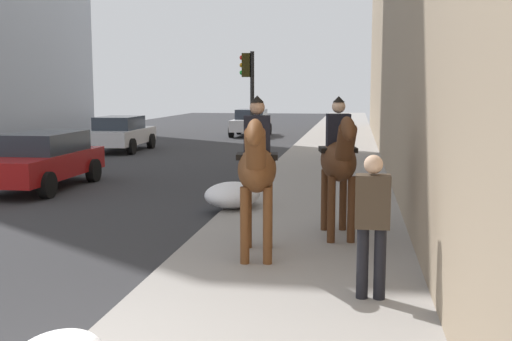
{
  "coord_description": "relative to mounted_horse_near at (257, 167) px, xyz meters",
  "views": [
    {
      "loc": [
        -4.89,
        -2.66,
        2.57
      ],
      "look_at": [
        4.0,
        -1.26,
        1.4
      ],
      "focal_mm": 44.32,
      "sensor_mm": 36.0,
      "label": 1
    }
  ],
  "objects": [
    {
      "name": "mounted_horse_far",
      "position": [
        1.43,
        -1.13,
        -0.02
      ],
      "size": [
        2.14,
        0.8,
        2.33
      ],
      "rotation": [
        0.0,
        0.0,
        3.31
      ],
      "color": "#4C2B16",
      "rests_on": "sidewalk_slab"
    },
    {
      "name": "car_far_lane",
      "position": [
        15.75,
        8.11,
        -0.69
      ],
      "size": [
        4.16,
        1.98,
        1.44
      ],
      "rotation": [
        0.0,
        0.0,
        0.02
      ],
      "color": "silver",
      "rests_on": "ground"
    },
    {
      "name": "traffic_light_near_curb",
      "position": [
        9.74,
        1.76,
        1.01
      ],
      "size": [
        0.2,
        0.44,
        3.66
      ],
      "color": "black",
      "rests_on": "ground"
    },
    {
      "name": "mounted_horse_near",
      "position": [
        0.0,
        0.0,
        0.0
      ],
      "size": [
        2.15,
        0.74,
        2.35
      ],
      "rotation": [
        0.0,
        0.0,
        3.27
      ],
      "color": "brown",
      "rests_on": "sidewalk_slab"
    },
    {
      "name": "car_mid_lane",
      "position": [
        6.19,
        6.58,
        -0.69
      ],
      "size": [
        4.39,
        1.92,
        1.44
      ],
      "rotation": [
        0.0,
        0.0,
        3.15
      ],
      "color": "maroon",
      "rests_on": "ground"
    },
    {
      "name": "pedestrian_greeting",
      "position": [
        -1.63,
        -1.61,
        -0.35
      ],
      "size": [
        0.26,
        0.4,
        1.7
      ],
      "rotation": [
        0.0,
        0.0,
        0.0
      ],
      "color": "black",
      "rests_on": "sidewalk_slab"
    },
    {
      "name": "car_near_lane",
      "position": [
        24.86,
        4.22,
        -0.7
      ],
      "size": [
        3.92,
        1.97,
        1.44
      ],
      "rotation": [
        0.0,
        0.0,
        3.15
      ],
      "color": "silver",
      "rests_on": "ground"
    },
    {
      "name": "snow_pile_far",
      "position": [
        3.8,
        1.12,
        -1.07
      ],
      "size": [
        1.48,
        1.14,
        0.51
      ],
      "primitive_type": "ellipsoid",
      "color": "white",
      "rests_on": "sidewalk_slab"
    }
  ]
}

